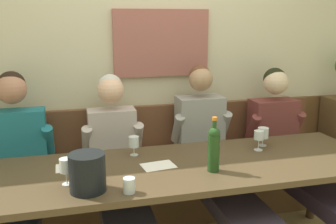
{
  "coord_description": "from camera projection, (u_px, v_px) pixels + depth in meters",
  "views": [
    {
      "loc": [
        -0.67,
        -2.08,
        1.65
      ],
      "look_at": [
        -0.01,
        0.45,
        1.02
      ],
      "focal_mm": 40.68,
      "sensor_mm": 36.0,
      "label": 1
    }
  ],
  "objects": [
    {
      "name": "tasting_sheet_right_guest",
      "position": [
        73.0,
        167.0,
        2.42
      ],
      "size": [
        0.21,
        0.15,
        0.0
      ],
      "primitive_type": "cube",
      "rotation": [
        0.0,
        0.0,
        0.02
      ],
      "color": "white",
      "rests_on": "dining_table"
    },
    {
      "name": "wall_bench",
      "position": [
        158.0,
        186.0,
        3.22
      ],
      "size": [
        2.96,
        0.42,
        0.94
      ],
      "color": "brown",
      "rests_on": "ground"
    },
    {
      "name": "wine_bottle_clear_water",
      "position": [
        214.0,
        148.0,
        2.33
      ],
      "size": [
        0.07,
        0.07,
        0.35
      ],
      "color": "#1E4119",
      "rests_on": "dining_table"
    },
    {
      "name": "wine_glass_by_bottle",
      "position": [
        259.0,
        136.0,
        2.72
      ],
      "size": [
        0.07,
        0.07,
        0.15
      ],
      "color": "silver",
      "rests_on": "dining_table"
    },
    {
      "name": "dining_table",
      "position": [
        182.0,
        175.0,
        2.48
      ],
      "size": [
        2.66,
        0.83,
        0.74
      ],
      "color": "#4A3A24",
      "rests_on": "ground"
    },
    {
      "name": "wine_glass_near_bucket",
      "position": [
        66.0,
        167.0,
        2.14
      ],
      "size": [
        0.07,
        0.07,
        0.16
      ],
      "color": "silver",
      "rests_on": "dining_table"
    },
    {
      "name": "water_tumbler_right",
      "position": [
        129.0,
        185.0,
        2.06
      ],
      "size": [
        0.07,
        0.07,
        0.08
      ],
      "primitive_type": "cylinder",
      "color": "silver",
      "rests_on": "dining_table"
    },
    {
      "name": "wine_glass_center_rear",
      "position": [
        263.0,
        134.0,
        2.82
      ],
      "size": [
        0.08,
        0.08,
        0.14
      ],
      "color": "silver",
      "rests_on": "dining_table"
    },
    {
      "name": "ice_bucket",
      "position": [
        87.0,
        173.0,
        2.07
      ],
      "size": [
        0.2,
        0.2,
        0.21
      ],
      "primitive_type": "cylinder",
      "color": "black",
      "rests_on": "dining_table"
    },
    {
      "name": "room_wall_back",
      "position": [
        150.0,
        50.0,
        3.2
      ],
      "size": [
        6.8,
        0.12,
        2.8
      ],
      "color": "beige",
      "rests_on": "ground"
    },
    {
      "name": "person_left_seat",
      "position": [
        118.0,
        170.0,
        2.7
      ],
      "size": [
        0.47,
        1.27,
        1.25
      ],
      "color": "#2A373D",
      "rests_on": "ground"
    },
    {
      "name": "person_center_left_seat",
      "position": [
        12.0,
        179.0,
        2.52
      ],
      "size": [
        0.54,
        1.27,
        1.29
      ],
      "color": "#30252E",
      "rests_on": "ground"
    },
    {
      "name": "person_right_seat",
      "position": [
        214.0,
        158.0,
        2.89
      ],
      "size": [
        0.48,
        1.27,
        1.3
      ],
      "color": "#32303D",
      "rests_on": "ground"
    },
    {
      "name": "tasting_sheet_left_guest",
      "position": [
        158.0,
        166.0,
        2.45
      ],
      "size": [
        0.23,
        0.18,
        0.0
      ],
      "primitive_type": "cube",
      "rotation": [
        0.0,
        0.0,
        0.13
      ],
      "color": "white",
      "rests_on": "dining_table"
    },
    {
      "name": "wood_wainscot_panel",
      "position": [
        153.0,
        157.0,
        3.37
      ],
      "size": [
        6.8,
        0.03,
        0.94
      ],
      "primitive_type": "cube",
      "color": "brown",
      "rests_on": "ground"
    },
    {
      "name": "wine_glass_center_front",
      "position": [
        134.0,
        142.0,
        2.62
      ],
      "size": [
        0.07,
        0.07,
        0.14
      ],
      "color": "silver",
      "rests_on": "dining_table"
    },
    {
      "name": "person_center_right_seat",
      "position": [
        294.0,
        153.0,
        3.05
      ],
      "size": [
        0.5,
        1.27,
        1.25
      ],
      "color": "#292431",
      "rests_on": "ground"
    }
  ]
}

